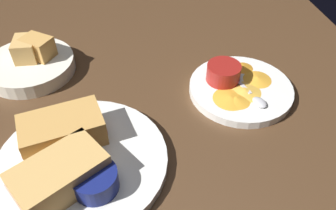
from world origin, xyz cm
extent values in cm
cube|color=#4C331E|center=(0.00, 0.00, -1.50)|extent=(110.00, 110.00, 3.00)
cylinder|color=white|center=(-8.70, -9.55, 0.80)|extent=(27.41, 27.41, 1.60)
cube|color=tan|center=(-11.34, -5.05, 4.00)|extent=(14.33, 10.21, 4.80)
cube|color=#DB938E|center=(-11.34, -5.05, 4.00)|extent=(14.45, 9.67, 0.80)
cube|color=tan|center=(-11.27, -14.07, 4.00)|extent=(15.05, 13.39, 4.80)
cube|color=#DB938E|center=(-11.27, -14.07, 4.00)|extent=(14.94, 13.01, 0.80)
cylinder|color=navy|center=(-6.45, -15.29, 3.25)|extent=(6.79, 6.79, 3.29)
cylinder|color=black|center=(-6.45, -15.29, 4.49)|extent=(5.57, 5.57, 0.60)
cube|color=silver|center=(-11.92, -7.34, 1.85)|extent=(3.77, 4.99, 0.40)
ellipsoid|color=silver|center=(-8.80, -11.87, 2.00)|extent=(3.63, 3.88, 0.80)
cylinder|color=white|center=(22.20, 3.24, 0.80)|extent=(20.38, 20.38, 1.60)
cylinder|color=maroon|center=(19.14, 5.79, 3.36)|extent=(6.71, 6.71, 3.52)
cylinder|color=olive|center=(19.14, 5.79, 4.72)|extent=(5.50, 5.50, 0.60)
cube|color=silver|center=(22.28, 2.95, 1.85)|extent=(2.26, 5.51, 0.40)
ellipsoid|color=silver|center=(23.77, -2.35, 2.00)|extent=(2.98, 3.68, 0.80)
cone|color=gold|center=(26.06, 4.62, 1.90)|extent=(7.83, 7.83, 0.60)
cone|color=gold|center=(19.94, -0.61, 1.90)|extent=(6.64, 6.64, 0.60)
cone|color=orange|center=(24.60, 8.80, 1.90)|extent=(5.10, 5.10, 0.60)
cone|color=gold|center=(19.88, 9.73, 1.90)|extent=(6.04, 6.04, 0.60)
cone|color=gold|center=(18.95, 0.09, 1.90)|extent=(8.75, 8.75, 0.60)
cone|color=gold|center=(22.30, 1.44, 1.90)|extent=(7.09, 7.09, 0.60)
cylinder|color=silver|center=(-19.50, 17.47, 1.50)|extent=(18.23, 18.23, 3.00)
cube|color=tan|center=(-17.27, 18.69, 5.16)|extent=(7.44, 7.09, 4.32)
cube|color=tan|center=(-19.64, 18.53, 5.15)|extent=(4.75, 6.25, 4.31)
camera|label=1|loc=(-1.08, -45.19, 44.58)|focal=36.44mm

